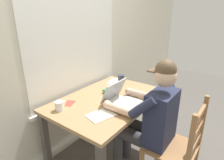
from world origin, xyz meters
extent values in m
plane|color=#56514C|center=(0.00, 0.00, 0.00)|extent=(8.00, 8.00, 0.00)
cube|color=beige|center=(0.00, 0.50, 1.30)|extent=(6.00, 0.04, 2.60)
cube|color=white|center=(0.04, 0.47, 1.22)|extent=(1.32, 0.01, 1.18)
cube|color=beige|center=(0.04, 0.47, 0.61)|extent=(1.38, 0.06, 0.04)
cube|color=#9E7A51|center=(0.00, 0.00, 0.70)|extent=(1.24, 0.83, 0.03)
cube|color=#4C4742|center=(0.57, -0.37, 0.34)|extent=(0.06, 0.06, 0.68)
cube|color=#4C4742|center=(-0.57, 0.37, 0.34)|extent=(0.06, 0.06, 0.68)
cube|color=#4C4742|center=(0.57, 0.37, 0.34)|extent=(0.06, 0.06, 0.68)
cube|color=#232842|center=(0.00, -0.60, 0.70)|extent=(0.34, 0.20, 0.50)
sphere|color=#DBB293|center=(0.00, -0.60, 1.09)|extent=(0.19, 0.19, 0.19)
sphere|color=brown|center=(0.00, -0.60, 1.14)|extent=(0.17, 0.17, 0.17)
cube|color=brown|center=(0.00, -0.51, 1.13)|extent=(0.13, 0.10, 0.01)
cylinder|color=#38383D|center=(-0.09, -0.40, 0.45)|extent=(0.13, 0.40, 0.13)
cylinder|color=#38383D|center=(0.09, -0.40, 0.45)|extent=(0.13, 0.40, 0.13)
cylinder|color=#38383D|center=(-0.09, -0.20, 0.22)|extent=(0.10, 0.10, 0.45)
cylinder|color=#38383D|center=(0.09, -0.20, 0.22)|extent=(0.10, 0.10, 0.45)
cylinder|color=#232842|center=(-0.20, -0.51, 0.86)|extent=(0.10, 0.25, 0.24)
cylinder|color=#DBB293|center=(-0.20, -0.28, 0.77)|extent=(0.07, 0.28, 0.07)
sphere|color=#DBB293|center=(-0.19, -0.14, 0.77)|extent=(0.08, 0.08, 0.08)
cylinder|color=#232842|center=(0.20, -0.51, 0.86)|extent=(0.10, 0.25, 0.24)
cylinder|color=#DBB293|center=(0.20, -0.28, 0.77)|extent=(0.07, 0.28, 0.07)
sphere|color=#DBB293|center=(0.19, -0.14, 0.77)|extent=(0.08, 0.08, 0.08)
cube|color=olive|center=(0.00, -0.72, 0.44)|extent=(0.42, 0.42, 0.02)
cube|color=olive|center=(0.19, -0.53, 0.21)|extent=(0.04, 0.04, 0.43)
cube|color=olive|center=(0.19, -0.91, 0.69)|extent=(0.04, 0.04, 0.48)
cube|color=olive|center=(-0.19, -0.91, 0.69)|extent=(0.04, 0.04, 0.48)
cube|color=olive|center=(0.00, -0.91, 0.57)|extent=(0.36, 0.02, 0.04)
cube|color=olive|center=(0.00, -0.91, 0.71)|extent=(0.36, 0.02, 0.04)
cube|color=olive|center=(0.00, -0.91, 0.85)|extent=(0.36, 0.02, 0.04)
cube|color=#ADAFB2|center=(-0.01, -0.24, 0.73)|extent=(0.33, 0.23, 0.02)
cube|color=silver|center=(-0.01, -0.24, 0.74)|extent=(0.29, 0.17, 0.00)
cube|color=#ADAFB2|center=(-0.01, -0.08, 0.84)|extent=(0.33, 0.10, 0.21)
cube|color=#99A8B2|center=(-0.01, -0.08, 0.84)|extent=(0.29, 0.08, 0.17)
ellipsoid|color=black|center=(0.26, -0.21, 0.74)|extent=(0.06, 0.10, 0.03)
cylinder|color=white|center=(-0.47, 0.21, 0.76)|extent=(0.08, 0.08, 0.09)
torus|color=white|center=(-0.42, 0.21, 0.77)|extent=(0.05, 0.01, 0.05)
cylinder|color=#2D384C|center=(0.49, 0.17, 0.77)|extent=(0.08, 0.08, 0.10)
torus|color=#2D384C|center=(0.55, 0.17, 0.77)|extent=(0.05, 0.01, 0.05)
cube|color=#38844C|center=(0.13, 0.05, 0.73)|extent=(0.16, 0.16, 0.02)
cube|color=#38844C|center=(0.15, 0.07, 0.75)|extent=(0.18, 0.15, 0.02)
cube|color=silver|center=(0.02, -0.05, 0.72)|extent=(0.21, 0.20, 0.01)
cube|color=white|center=(0.44, 0.23, 0.72)|extent=(0.26, 0.20, 0.01)
cube|color=silver|center=(-0.32, -0.16, 0.72)|extent=(0.28, 0.23, 0.01)
cube|color=#C63D33|center=(-0.32, 0.25, 0.72)|extent=(0.15, 0.13, 0.00)
camera|label=1|loc=(-1.44, -1.11, 1.59)|focal=30.25mm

